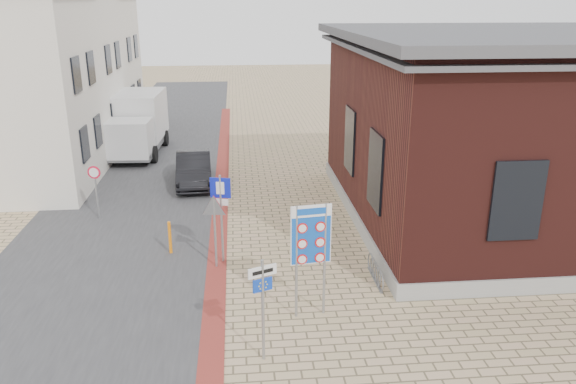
{
  "coord_description": "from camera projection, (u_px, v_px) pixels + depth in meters",
  "views": [
    {
      "loc": [
        -1.26,
        -12.21,
        7.79
      ],
      "look_at": [
        0.25,
        3.99,
        2.2
      ],
      "focal_mm": 35.0,
      "sensor_mm": 36.0,
      "label": 1
    }
  ],
  "objects": [
    {
      "name": "bike_rack",
      "position": [
        375.0,
        272.0,
        16.36
      ],
      "size": [
        0.08,
        1.8,
        0.6
      ],
      "color": "slate",
      "rests_on": "ground"
    },
    {
      "name": "box_truck",
      "position": [
        137.0,
        123.0,
        29.52
      ],
      "size": [
        2.79,
        6.09,
        3.13
      ],
      "rotation": [
        0.0,
        0.0,
        -0.05
      ],
      "color": "slate",
      "rests_on": "ground"
    },
    {
      "name": "border_sign",
      "position": [
        311.0,
        237.0,
        13.94
      ],
      "size": [
        1.04,
        0.19,
        3.05
      ],
      "rotation": [
        0.0,
        0.0,
        0.13
      ],
      "color": "gray",
      "rests_on": "ground"
    },
    {
      "name": "road_strip",
      "position": [
        152.0,
        166.0,
        27.78
      ],
      "size": [
        7.0,
        60.0,
        0.02
      ],
      "primitive_type": "cube",
      "color": "#38383A",
      "rests_on": "ground"
    },
    {
      "name": "brick_building",
      "position": [
        519.0,
        125.0,
        20.39
      ],
      "size": [
        13.0,
        13.0,
        6.8
      ],
      "color": "gray",
      "rests_on": "ground"
    },
    {
      "name": "parking_sign",
      "position": [
        221.0,
        203.0,
        16.97
      ],
      "size": [
        0.62,
        0.18,
        2.85
      ],
      "rotation": [
        0.0,
        0.0,
        -0.23
      ],
      "color": "gray",
      "rests_on": "ground"
    },
    {
      "name": "sedan",
      "position": [
        194.0,
        169.0,
        24.84
      ],
      "size": [
        1.75,
        4.34,
        1.4
      ],
      "primitive_type": "imported",
      "rotation": [
        0.0,
        0.0,
        0.06
      ],
      "color": "black",
      "rests_on": "ground"
    },
    {
      "name": "essen_sign",
      "position": [
        263.0,
        295.0,
        12.31
      ],
      "size": [
        0.64,
        0.3,
        2.5
      ],
      "rotation": [
        0.0,
        0.0,
        0.39
      ],
      "color": "gray",
      "rests_on": "ground"
    },
    {
      "name": "ground",
      "position": [
        293.0,
        326.0,
        14.14
      ],
      "size": [
        120.0,
        120.0,
        0.0
      ],
      "primitive_type": "plane",
      "color": "tan",
      "rests_on": "ground"
    },
    {
      "name": "bollard",
      "position": [
        170.0,
        238.0,
        18.01
      ],
      "size": [
        0.11,
        0.11,
        1.1
      ],
      "primitive_type": "cylinder",
      "rotation": [
        0.0,
        0.0,
        0.12
      ],
      "color": "orange",
      "rests_on": "ground"
    },
    {
      "name": "yield_sign",
      "position": [
        214.0,
        214.0,
        16.7
      ],
      "size": [
        0.81,
        0.16,
        2.29
      ],
      "rotation": [
        0.0,
        0.0,
        -0.12
      ],
      "color": "gray",
      "rests_on": "ground"
    },
    {
      "name": "curb_strip",
      "position": [
        221.0,
        197.0,
        23.38
      ],
      "size": [
        0.6,
        40.0,
        0.02
      ],
      "primitive_type": "cube",
      "color": "maroon",
      "rests_on": "ground"
    },
    {
      "name": "townhouse_far",
      "position": [
        75.0,
        62.0,
        34.42
      ],
      "size": [
        7.4,
        6.4,
        8.3
      ],
      "color": "silver",
      "rests_on": "ground"
    },
    {
      "name": "speed_sign",
      "position": [
        96.0,
        184.0,
        20.66
      ],
      "size": [
        0.48,
        0.11,
        2.05
      ],
      "rotation": [
        0.0,
        0.0,
        -0.16
      ],
      "color": "gray",
      "rests_on": "ground"
    },
    {
      "name": "townhouse_mid",
      "position": [
        43.0,
        66.0,
        28.64
      ],
      "size": [
        7.4,
        6.4,
        9.1
      ],
      "color": "silver",
      "rests_on": "ground"
    }
  ]
}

